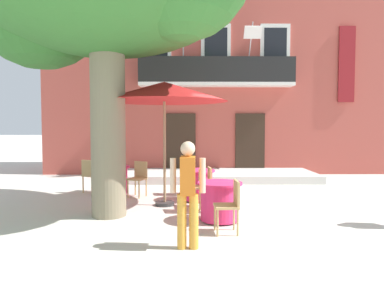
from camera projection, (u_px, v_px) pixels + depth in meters
ground_plane at (245, 205)px, 8.11m from camera, size 120.00×120.00×0.00m
building_facade at (212, 81)px, 14.88m from camera, size 13.00×5.09×7.50m
entrance_step_platform at (218, 176)px, 11.94m from camera, size 6.60×2.30×0.25m
cafe_table_near_tree at (197, 185)px, 8.54m from camera, size 0.86×0.86×0.76m
cafe_chair_near_tree_0 at (187, 175)px, 9.24m from camera, size 0.48×0.48×0.91m
cafe_chair_near_tree_1 at (205, 184)px, 7.80m from camera, size 0.44×0.44×0.91m
cafe_table_middle at (220, 201)px, 6.68m from camera, size 0.86×0.86×0.76m
cafe_chair_middle_0 at (206, 187)px, 7.39m from camera, size 0.47×0.47×0.91m
cafe_chair_middle_1 at (231, 203)px, 5.93m from camera, size 0.42×0.42×0.91m
cafe_table_front at (114, 180)px, 9.28m from camera, size 0.86×0.86×0.76m
cafe_chair_front_0 at (90, 174)px, 9.53m from camera, size 0.54×0.54×0.91m
cafe_chair_front_1 at (139, 176)px, 9.03m from camera, size 0.53×0.53×0.91m
cafe_umbrella at (164, 92)px, 7.90m from camera, size 2.90×2.90×2.85m
pedestrian_near_entrance at (188, 188)px, 5.17m from camera, size 0.53×0.35×1.62m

